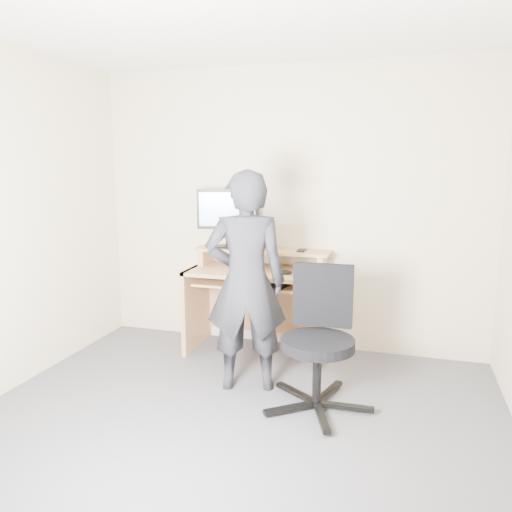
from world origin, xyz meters
The scene contains 13 objects.
ground centered at (0.00, 0.00, 0.00)m, with size 3.50×3.50×0.00m, color #56555B.
back_wall centered at (0.00, 1.75, 1.25)m, with size 3.50×0.02×2.50m, color beige.
desk centered at (-0.20, 1.53, 0.55)m, with size 1.20×0.60×0.91m.
monitor centered at (-0.51, 1.58, 1.22)m, with size 0.54×0.17×0.52m.
external_drive centered at (-0.38, 1.61, 1.01)m, with size 0.07×0.13×0.20m, color black.
travel_mug centered at (-0.12, 1.62, 0.99)m, with size 0.07×0.07×0.17m, color silver.
smartphone centered at (0.16, 1.59, 0.92)m, with size 0.07×0.13×0.01m, color black.
charger centered at (-0.42, 1.51, 0.93)m, with size 0.04×0.04×0.04m, color black.
headphones centered at (-0.38, 1.64, 0.92)m, with size 0.16×0.16×0.02m, color silver.
keyboard centered at (-0.13, 1.36, 0.67)m, with size 0.46×0.18×0.03m, color black.
mouse centered at (0.08, 1.35, 0.77)m, with size 0.10×0.06×0.04m, color black.
office_chair centered at (0.48, 0.64, 0.52)m, with size 0.72×0.75×0.95m.
person centered at (-0.09, 0.76, 0.81)m, with size 0.59×0.39×1.62m, color black.
Camera 1 is at (0.99, -2.60, 1.66)m, focal length 35.00 mm.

